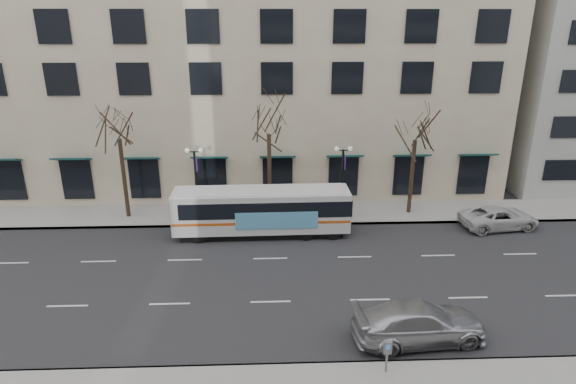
{
  "coord_description": "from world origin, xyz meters",
  "views": [
    {
      "loc": [
        0.09,
        -23.0,
        13.32
      ],
      "look_at": [
        1.06,
        2.72,
        4.0
      ],
      "focal_mm": 30.0,
      "sensor_mm": 36.0,
      "label": 1
    }
  ],
  "objects_px": {
    "lamp_post_left": "(196,180)",
    "pay_station": "(387,350)",
    "silver_car": "(419,323)",
    "white_pickup": "(499,218)",
    "lamp_post_right": "(342,179)",
    "tree_far_mid": "(269,120)",
    "city_bus": "(263,210)",
    "tree_far_right": "(416,126)",
    "tree_far_left": "(118,125)"
  },
  "relations": [
    {
      "from": "silver_car",
      "to": "white_pickup",
      "type": "xyz_separation_m",
      "value": [
        8.9,
        11.7,
        -0.13
      ]
    },
    {
      "from": "lamp_post_left",
      "to": "pay_station",
      "type": "xyz_separation_m",
      "value": [
        9.54,
        -15.87,
        -1.76
      ]
    },
    {
      "from": "tree_far_left",
      "to": "tree_far_mid",
      "type": "bearing_deg",
      "value": 0.0
    },
    {
      "from": "tree_far_left",
      "to": "tree_far_right",
      "type": "bearing_deg",
      "value": 0.0
    },
    {
      "from": "tree_far_mid",
      "to": "tree_far_left",
      "type": "bearing_deg",
      "value": -180.0
    },
    {
      "from": "lamp_post_left",
      "to": "silver_car",
      "type": "relative_size",
      "value": 0.89
    },
    {
      "from": "tree_far_mid",
      "to": "silver_car",
      "type": "xyz_separation_m",
      "value": [
        6.47,
        -14.3,
        -6.06
      ]
    },
    {
      "from": "lamp_post_right",
      "to": "tree_far_left",
      "type": "bearing_deg",
      "value": 177.71
    },
    {
      "from": "tree_far_left",
      "to": "city_bus",
      "type": "bearing_deg",
      "value": -17.66
    },
    {
      "from": "city_bus",
      "to": "pay_station",
      "type": "bearing_deg",
      "value": -70.62
    },
    {
      "from": "tree_far_mid",
      "to": "pay_station",
      "type": "xyz_separation_m",
      "value": [
        4.54,
        -16.47,
        -5.72
      ]
    },
    {
      "from": "city_bus",
      "to": "silver_car",
      "type": "xyz_separation_m",
      "value": [
        6.92,
        -11.26,
        -0.83
      ]
    },
    {
      "from": "silver_car",
      "to": "white_pickup",
      "type": "distance_m",
      "value": 14.71
    },
    {
      "from": "tree_far_left",
      "to": "lamp_post_left",
      "type": "distance_m",
      "value": 6.29
    },
    {
      "from": "lamp_post_right",
      "to": "city_bus",
      "type": "distance_m",
      "value": 6.11
    },
    {
      "from": "tree_far_left",
      "to": "silver_car",
      "type": "xyz_separation_m",
      "value": [
        16.47,
        -14.3,
        -5.85
      ]
    },
    {
      "from": "tree_far_left",
      "to": "pay_station",
      "type": "distance_m",
      "value": 22.66
    },
    {
      "from": "silver_car",
      "to": "lamp_post_left",
      "type": "bearing_deg",
      "value": 34.16
    },
    {
      "from": "silver_car",
      "to": "white_pickup",
      "type": "bearing_deg",
      "value": -43.01
    },
    {
      "from": "tree_far_right",
      "to": "silver_car",
      "type": "xyz_separation_m",
      "value": [
        -3.53,
        -14.3,
        -5.57
      ]
    },
    {
      "from": "city_bus",
      "to": "pay_station",
      "type": "relative_size",
      "value": 7.94
    },
    {
      "from": "tree_far_right",
      "to": "white_pickup",
      "type": "relative_size",
      "value": 1.55
    },
    {
      "from": "city_bus",
      "to": "pay_station",
      "type": "distance_m",
      "value": 14.34
    },
    {
      "from": "lamp_post_left",
      "to": "white_pickup",
      "type": "bearing_deg",
      "value": -5.61
    },
    {
      "from": "lamp_post_left",
      "to": "pay_station",
      "type": "relative_size",
      "value": 3.65
    },
    {
      "from": "tree_far_mid",
      "to": "white_pickup",
      "type": "relative_size",
      "value": 1.65
    },
    {
      "from": "tree_far_mid",
      "to": "white_pickup",
      "type": "bearing_deg",
      "value": -9.6
    },
    {
      "from": "lamp_post_right",
      "to": "tree_far_mid",
      "type": "bearing_deg",
      "value": 173.17
    },
    {
      "from": "tree_far_right",
      "to": "tree_far_mid",
      "type": "bearing_deg",
      "value": 180.0
    },
    {
      "from": "lamp_post_right",
      "to": "city_bus",
      "type": "xyz_separation_m",
      "value": [
        -5.46,
        -2.44,
        -1.27
      ]
    },
    {
      "from": "tree_far_left",
      "to": "silver_car",
      "type": "distance_m",
      "value": 22.59
    },
    {
      "from": "lamp_post_left",
      "to": "silver_car",
      "type": "bearing_deg",
      "value": -50.09
    },
    {
      "from": "tree_far_left",
      "to": "city_bus",
      "type": "relative_size",
      "value": 0.74
    },
    {
      "from": "lamp_post_right",
      "to": "city_bus",
      "type": "height_order",
      "value": "lamp_post_right"
    },
    {
      "from": "pay_station",
      "to": "lamp_post_right",
      "type": "bearing_deg",
      "value": 89.59
    },
    {
      "from": "white_pickup",
      "to": "lamp_post_left",
      "type": "bearing_deg",
      "value": 76.76
    },
    {
      "from": "tree_far_mid",
      "to": "lamp_post_left",
      "type": "distance_m",
      "value": 6.4
    },
    {
      "from": "tree_far_right",
      "to": "lamp_post_left",
      "type": "height_order",
      "value": "tree_far_right"
    },
    {
      "from": "white_pickup",
      "to": "tree_far_left",
      "type": "bearing_deg",
      "value": 76.51
    },
    {
      "from": "lamp_post_right",
      "to": "pay_station",
      "type": "height_order",
      "value": "lamp_post_right"
    },
    {
      "from": "white_pickup",
      "to": "pay_station",
      "type": "height_order",
      "value": "pay_station"
    },
    {
      "from": "silver_car",
      "to": "tree_far_right",
      "type": "bearing_deg",
      "value": -19.61
    },
    {
      "from": "tree_far_mid",
      "to": "tree_far_right",
      "type": "height_order",
      "value": "tree_far_mid"
    },
    {
      "from": "tree_far_left",
      "to": "tree_far_mid",
      "type": "xyz_separation_m",
      "value": [
        10.0,
        0.0,
        0.21
      ]
    },
    {
      "from": "silver_car",
      "to": "tree_far_left",
      "type": "bearing_deg",
      "value": 43.28
    },
    {
      "from": "tree_far_right",
      "to": "pay_station",
      "type": "relative_size",
      "value": 5.64
    },
    {
      "from": "tree_far_mid",
      "to": "lamp_post_right",
      "type": "bearing_deg",
      "value": -6.83
    },
    {
      "from": "silver_car",
      "to": "pay_station",
      "type": "height_order",
      "value": "silver_car"
    },
    {
      "from": "tree_far_mid",
      "to": "lamp_post_right",
      "type": "height_order",
      "value": "tree_far_mid"
    },
    {
      "from": "silver_car",
      "to": "pay_station",
      "type": "bearing_deg",
      "value": 132.64
    }
  ]
}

